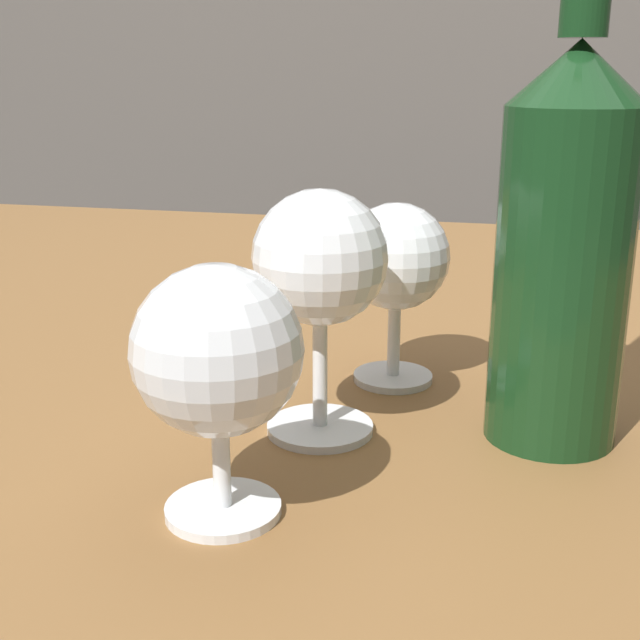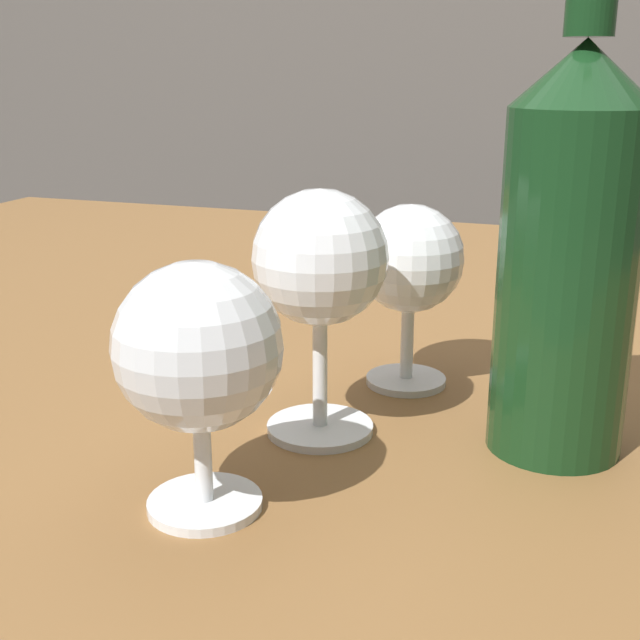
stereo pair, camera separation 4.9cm
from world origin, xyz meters
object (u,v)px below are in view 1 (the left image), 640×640
at_px(wine_bottle, 565,238).
at_px(wine_glass_merlot, 320,265).
at_px(wine_glass_chardonnay, 217,352).
at_px(wine_glass_port, 396,262).

bearing_deg(wine_bottle, wine_glass_merlot, -169.30).
xyz_separation_m(wine_glass_chardonnay, wine_glass_merlot, (0.03, 0.11, 0.02)).
relative_size(wine_glass_chardonnay, wine_bottle, 0.39).
distance_m(wine_glass_chardonnay, wine_glass_merlot, 0.11).
distance_m(wine_glass_merlot, wine_bottle, 0.14).
distance_m(wine_glass_chardonnay, wine_bottle, 0.21).
bearing_deg(wine_glass_port, wine_glass_chardonnay, -105.77).
xyz_separation_m(wine_glass_port, wine_bottle, (0.11, -0.07, 0.04)).
relative_size(wine_glass_chardonnay, wine_glass_merlot, 0.86).
bearing_deg(wine_glass_merlot, wine_glass_chardonnay, -103.59).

